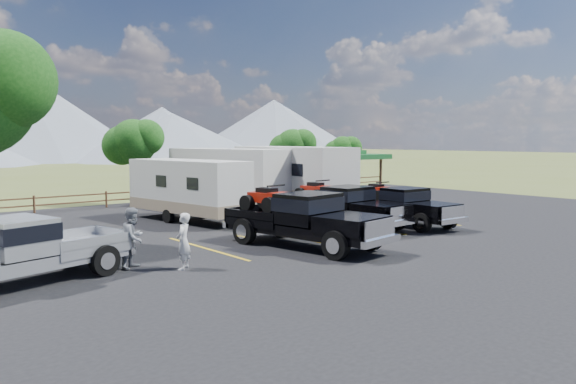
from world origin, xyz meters
TOP-DOWN VIEW (x-y plane):
  - ground at (0.00, 0.00)m, footprint 320.00×320.00m
  - asphalt_lot at (0.00, 3.00)m, footprint 44.00×34.00m
  - stall_lines at (0.00, 4.00)m, footprint 12.12×5.50m
  - tree_ne_a at (8.97, 17.01)m, footprint 3.11×2.92m
  - tree_ne_b at (14.98, 18.01)m, footprint 2.77×2.59m
  - tree_north at (-2.03, 19.02)m, footprint 3.46×3.24m
  - rail_fence at (2.00, 18.50)m, footprint 36.12×0.12m
  - pavilion at (13.00, 17.00)m, footprint 6.20×6.20m
  - rig_left at (-3.05, 2.02)m, footprint 3.18×6.97m
  - rig_center at (1.30, 4.26)m, footprint 2.62×6.44m
  - rig_right at (3.95, 3.14)m, footprint 2.28×5.94m
  - trailer_left at (-3.01, 10.54)m, footprint 3.20×8.62m
  - trailer_center at (1.13, 13.20)m, footprint 3.67×9.98m
  - trailer_right at (3.95, 10.97)m, footprint 2.94×10.25m
  - pickup_silver at (-12.53, 2.81)m, footprint 6.48×3.38m
  - person_a at (-8.25, 1.57)m, footprint 0.75×0.74m
  - person_b at (-9.33, 2.77)m, footprint 1.16×1.12m

SIDE VIEW (x-z plane):
  - ground at x=0.00m, z-range 0.00..0.00m
  - asphalt_lot at x=0.00m, z-range 0.00..0.04m
  - stall_lines at x=0.00m, z-range 0.04..0.05m
  - rail_fence at x=2.00m, z-range 0.11..1.11m
  - person_a at x=-8.25m, z-range 0.04..1.79m
  - rig_right at x=3.95m, z-range 0.00..1.96m
  - person_b at x=-9.33m, z-range 0.04..1.93m
  - pickup_silver at x=-12.53m, z-range 0.08..1.93m
  - rig_center at x=1.30m, z-range 0.00..2.11m
  - rig_left at x=-3.05m, z-range 0.00..2.24m
  - trailer_left at x=-3.01m, z-range 0.11..3.09m
  - trailer_center at x=1.13m, z-range 0.12..3.57m
  - trailer_right at x=3.95m, z-range 0.12..3.68m
  - pavilion at x=13.00m, z-range 1.18..4.40m
  - tree_ne_b at x=14.98m, z-range 0.99..5.26m
  - tree_ne_a at x=8.97m, z-range 1.10..5.86m
  - tree_north at x=-2.03m, z-range 1.21..6.46m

